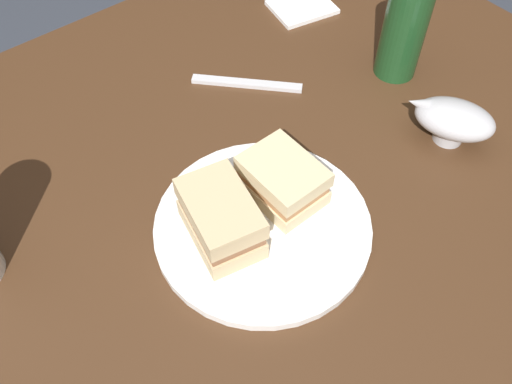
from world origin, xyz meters
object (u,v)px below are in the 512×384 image
(sandwich_half_right, at_px, (221,219))
(gravy_boat, at_px, (453,119))
(plate, at_px, (263,226))
(sandwich_half_left, at_px, (283,180))
(napkin, at_px, (302,7))
(cider_bottle, at_px, (408,14))
(fork, at_px, (247,84))

(sandwich_half_right, distance_m, gravy_boat, 0.37)
(plate, relative_size, sandwich_half_left, 2.69)
(plate, height_order, napkin, plate)
(cider_bottle, bearing_deg, sandwich_half_left, 15.06)
(sandwich_half_left, bearing_deg, napkin, -135.54)
(plate, bearing_deg, napkin, -137.91)
(napkin, bearing_deg, gravy_boat, 82.17)
(sandwich_half_right, bearing_deg, fork, -134.41)
(cider_bottle, distance_m, fork, 0.27)
(plate, relative_size, napkin, 2.57)
(plate, xyz_separation_m, napkin, (-0.37, -0.33, -0.00))
(sandwich_half_left, relative_size, fork, 0.58)
(fork, bearing_deg, sandwich_half_right, 92.32)
(cider_bottle, height_order, napkin, cider_bottle)
(cider_bottle, distance_m, napkin, 0.25)
(gravy_boat, bearing_deg, cider_bottle, -109.48)
(plate, height_order, sandwich_half_left, sandwich_half_left)
(plate, height_order, sandwich_half_right, sandwich_half_right)
(sandwich_half_left, bearing_deg, sandwich_half_right, 0.76)
(fork, bearing_deg, napkin, -107.79)
(sandwich_half_left, bearing_deg, fork, -116.95)
(sandwich_half_right, relative_size, napkin, 1.15)
(plate, xyz_separation_m, fork, (-0.16, -0.23, -0.00))
(gravy_boat, bearing_deg, napkin, -97.83)
(fork, bearing_deg, sandwich_half_left, 109.78)
(sandwich_half_left, xyz_separation_m, cider_bottle, (-0.32, -0.09, 0.07))
(cider_bottle, xyz_separation_m, napkin, (0.00, -0.23, -0.10))
(gravy_boat, height_order, fork, gravy_boat)
(plate, distance_m, sandwich_half_left, 0.07)
(sandwich_half_right, height_order, gravy_boat, sandwich_half_right)
(plate, distance_m, fork, 0.28)
(sandwich_half_right, bearing_deg, napkin, -143.21)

